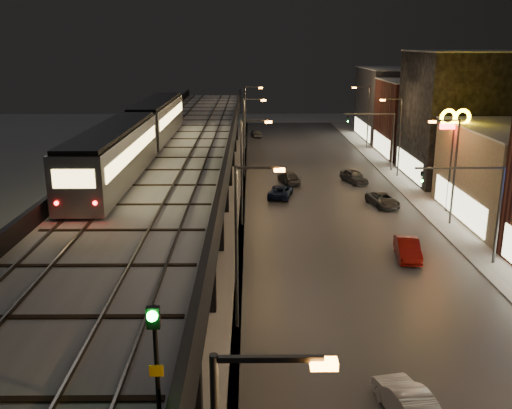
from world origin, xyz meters
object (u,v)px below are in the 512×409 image
object	(u,v)px
car_near_white	(407,404)
car_onc_red	(354,177)
car_onc_dark	(383,200)
subway_train	(140,133)
car_far_white	(256,133)
car_onc_silver	(408,250)
car_mid_dark	(289,178)
rail_signal	(155,340)
car_mid_silver	(281,192)

from	to	relation	value
car_near_white	car_onc_red	distance (m)	41.23
car_onc_dark	car_near_white	bearing A→B (deg)	-112.46
subway_train	car_far_white	size ratio (longest dim) A/B	8.72
car_onc_dark	car_onc_red	xyz separation A→B (m)	(-1.09, 9.40, 0.11)
car_far_white	car_onc_silver	xyz separation A→B (m)	(10.24, -54.89, 0.06)
car_onc_dark	car_onc_red	bearing A→B (deg)	85.07
car_mid_dark	car_onc_silver	world-z (taller)	car_onc_silver
rail_signal	car_onc_silver	world-z (taller)	rail_signal
rail_signal	car_far_white	bearing A→B (deg)	87.82
rail_signal	car_onc_dark	world-z (taller)	rail_signal
car_mid_silver	car_far_white	world-z (taller)	car_far_white
car_far_white	car_onc_dark	size ratio (longest dim) A/B	0.88
car_far_white	car_mid_dark	bearing A→B (deg)	88.91
rail_signal	car_mid_silver	size ratio (longest dim) A/B	0.62
car_onc_red	car_mid_silver	bearing A→B (deg)	-162.60
car_near_white	car_onc_dark	size ratio (longest dim) A/B	0.96
rail_signal	car_onc_dark	bearing A→B (deg)	70.04
subway_train	car_mid_silver	xyz separation A→B (m)	(11.53, 11.18, -7.65)
car_mid_dark	car_onc_dark	world-z (taller)	car_mid_dark
subway_train	car_mid_silver	distance (m)	17.79
rail_signal	car_far_white	size ratio (longest dim) A/B	0.71
car_mid_silver	car_onc_silver	world-z (taller)	car_onc_silver
car_mid_dark	car_onc_dark	xyz separation A→B (m)	(8.25, -9.17, -0.01)
car_onc_dark	car_far_white	bearing A→B (deg)	94.01
rail_signal	car_mid_silver	world-z (taller)	rail_signal
car_mid_silver	car_onc_red	xyz separation A→B (m)	(8.40, 6.09, 0.10)
car_onc_silver	rail_signal	bearing A→B (deg)	-109.87
rail_signal	car_onc_red	xyz separation A→B (m)	(13.53, 49.67, -7.87)
rail_signal	car_onc_red	distance (m)	52.08
car_near_white	car_mid_silver	world-z (taller)	car_near_white
car_onc_red	car_onc_silver	bearing A→B (deg)	-108.98
car_near_white	car_far_white	bearing A→B (deg)	-96.89
car_far_white	car_onc_silver	world-z (taller)	car_onc_silver
car_near_white	car_far_white	distance (m)	73.07
car_onc_dark	subway_train	bearing A→B (deg)	-171.04
car_mid_dark	car_near_white	bearing A→B (deg)	81.14
subway_train	car_mid_silver	world-z (taller)	subway_train
car_onc_dark	car_mid_silver	bearing A→B (deg)	149.22
subway_train	rail_signal	world-z (taller)	subway_train
car_mid_dark	car_onc_silver	size ratio (longest dim) A/B	0.99
car_mid_dark	car_far_white	xyz separation A→B (m)	(-3.27, 32.18, 0.03)
car_near_white	rail_signal	bearing A→B (deg)	34.49
car_onc_silver	car_onc_dark	xyz separation A→B (m)	(1.28, 13.55, -0.10)
car_near_white	car_mid_silver	xyz separation A→B (m)	(-3.42, 34.84, -0.08)
rail_signal	car_onc_dark	size ratio (longest dim) A/B	0.63
subway_train	car_onc_red	size ratio (longest dim) A/B	8.01
car_near_white	car_onc_dark	bearing A→B (deg)	-112.07
car_far_white	car_onc_silver	bearing A→B (deg)	93.68
car_mid_dark	car_onc_dark	distance (m)	12.33
car_onc_silver	car_onc_red	xyz separation A→B (m)	(0.19, 22.95, 0.00)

